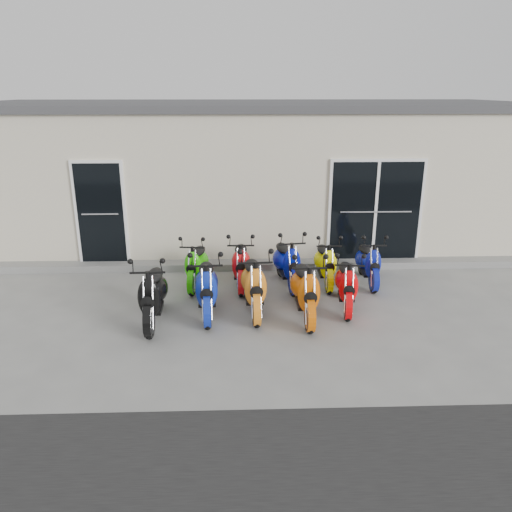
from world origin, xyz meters
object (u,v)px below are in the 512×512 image
object	(u,v)px
scooter_front_black	(152,287)
scooter_front_orange_b	(305,282)
scooter_back_extra	(369,257)
scooter_front_blue	(206,280)
scooter_back_yellow	(326,257)
scooter_back_blue	(287,257)
scooter_back_green	(196,259)
scooter_front_orange_a	(254,277)
scooter_back_red	(241,258)
scooter_front_red	(347,278)

from	to	relation	value
scooter_front_black	scooter_front_orange_b	size ratio (longest dim) A/B	0.99
scooter_front_orange_b	scooter_back_extra	world-z (taller)	scooter_front_orange_b
scooter_front_blue	scooter_back_yellow	bearing A→B (deg)	26.61
scooter_front_orange_b	scooter_back_blue	size ratio (longest dim) A/B	1.05
scooter_back_green	scooter_back_blue	world-z (taller)	scooter_back_blue
scooter_front_orange_a	scooter_back_red	xyz separation A→B (m)	(-0.21, 1.21, -0.06)
scooter_front_orange_b	scooter_back_green	xyz separation A→B (m)	(-1.93, 1.50, -0.08)
scooter_front_orange_a	scooter_back_blue	xyz separation A→B (m)	(0.68, 1.19, -0.04)
scooter_front_orange_b	scooter_front_black	bearing A→B (deg)	-178.52
scooter_front_red	scooter_back_blue	xyz separation A→B (m)	(-0.94, 1.09, 0.03)
scooter_back_green	scooter_back_extra	bearing A→B (deg)	5.97
scooter_back_blue	scooter_back_yellow	world-z (taller)	scooter_back_blue
scooter_front_black	scooter_back_yellow	distance (m)	3.49
scooter_front_orange_b	scooter_back_extra	xyz separation A→B (m)	(1.44, 1.50, -0.08)
scooter_front_black	scooter_back_yellow	size ratio (longest dim) A/B	1.14
scooter_back_green	scooter_back_red	world-z (taller)	scooter_back_red
scooter_front_black	scooter_back_blue	distance (m)	2.79
scooter_front_blue	scooter_back_green	xyz separation A→B (m)	(-0.28, 1.31, -0.07)
scooter_front_red	scooter_back_red	world-z (taller)	scooter_back_red
scooter_front_blue	scooter_back_extra	size ratio (longest dim) A/B	1.14
scooter_back_extra	scooter_back_yellow	bearing A→B (deg)	-179.38
scooter_back_blue	scooter_back_extra	distance (m)	1.62
scooter_back_yellow	scooter_back_extra	bearing A→B (deg)	0.62
scooter_front_red	scooter_front_orange_a	bearing A→B (deg)	-168.71
scooter_back_yellow	scooter_back_green	bearing A→B (deg)	-179.31
scooter_back_extra	scooter_front_orange_b	bearing A→B (deg)	-133.19
scooter_front_black	scooter_front_orange_a	distance (m)	1.69
scooter_front_black	scooter_front_red	distance (m)	3.31
scooter_back_green	scooter_back_yellow	size ratio (longest dim) A/B	1.00
scooter_back_extra	scooter_front_red	bearing A→B (deg)	-119.54
scooter_front_orange_b	scooter_back_blue	xyz separation A→B (m)	(-0.17, 1.44, -0.03)
scooter_front_black	scooter_front_orange_b	bearing A→B (deg)	0.25
scooter_front_red	scooter_back_green	bearing A→B (deg)	164.68
scooter_back_red	scooter_back_blue	world-z (taller)	scooter_back_blue
scooter_front_blue	scooter_front_orange_b	size ratio (longest dim) A/B	0.99
scooter_front_orange_a	scooter_front_red	distance (m)	1.63
scooter_front_black	scooter_back_green	size ratio (longest dim) A/B	1.14
scooter_back_red	scooter_back_extra	bearing A→B (deg)	1.34
scooter_front_blue	scooter_back_yellow	size ratio (longest dim) A/B	1.14
scooter_front_orange_a	scooter_back_green	world-z (taller)	scooter_front_orange_a
scooter_front_orange_b	scooter_back_yellow	bearing A→B (deg)	67.90
scooter_front_blue	scooter_front_orange_b	distance (m)	1.66
scooter_back_red	scooter_back_extra	world-z (taller)	scooter_back_red
scooter_front_orange_a	scooter_front_orange_b	xyz separation A→B (m)	(0.85, -0.25, -0.01)
scooter_front_black	scooter_back_red	distance (m)	2.13
scooter_front_orange_b	scooter_back_red	distance (m)	1.81
scooter_front_orange_a	scooter_back_extra	distance (m)	2.61
scooter_front_orange_a	scooter_back_blue	world-z (taller)	scooter_front_orange_a
scooter_back_yellow	scooter_front_red	bearing A→B (deg)	-80.53
scooter_back_red	scooter_back_yellow	world-z (taller)	scooter_back_red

